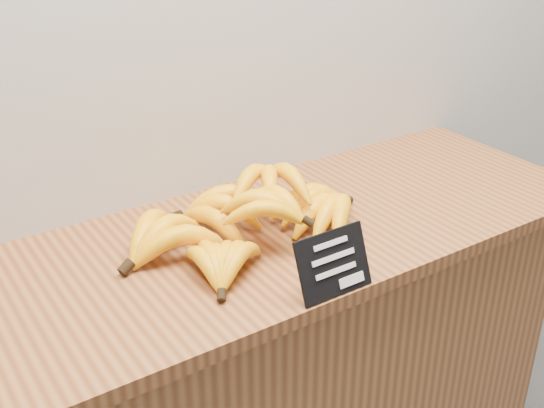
# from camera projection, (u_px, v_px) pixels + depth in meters

# --- Properties ---
(counter_top) EXTENTS (1.54, 0.54, 0.03)m
(counter_top) POSITION_uv_depth(u_px,v_px,m) (259.00, 241.00, 1.39)
(counter_top) COLOR brown
(counter_top) RESTS_ON counter
(chalkboard_sign) EXTENTS (0.14, 0.05, 0.11)m
(chalkboard_sign) POSITION_uv_depth(u_px,v_px,m) (334.00, 264.00, 1.18)
(chalkboard_sign) COLOR black
(chalkboard_sign) RESTS_ON counter_top
(banana_pile) EXTENTS (0.54, 0.35, 0.12)m
(banana_pile) POSITION_uv_depth(u_px,v_px,m) (244.00, 216.00, 1.35)
(banana_pile) COLOR #FFB60A
(banana_pile) RESTS_ON counter_top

